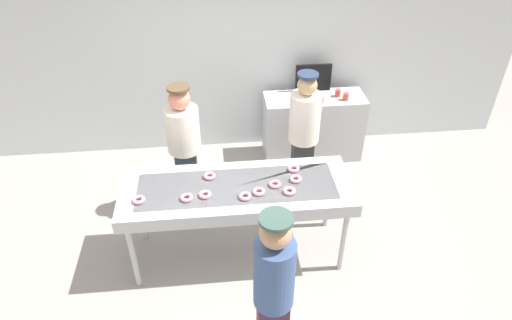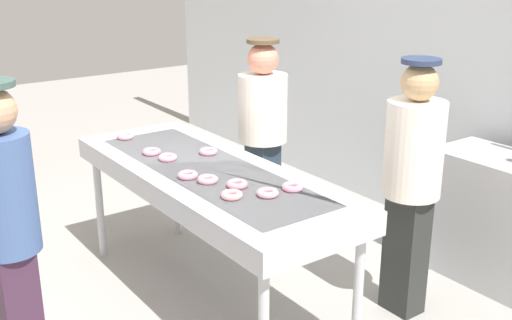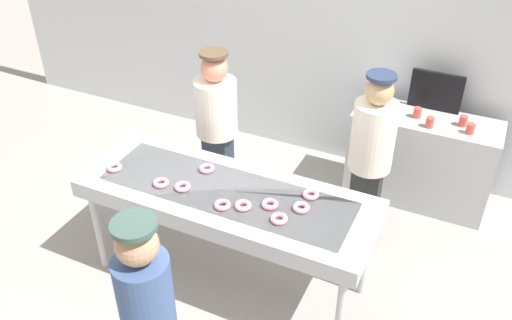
# 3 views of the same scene
# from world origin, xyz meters

# --- Properties ---
(ground_plane) EXTENTS (16.00, 16.00, 0.00)m
(ground_plane) POSITION_xyz_m (0.00, 0.00, 0.00)
(ground_plane) COLOR #9E9993
(back_wall) EXTENTS (8.00, 0.12, 2.94)m
(back_wall) POSITION_xyz_m (0.00, 2.22, 1.47)
(back_wall) COLOR silver
(back_wall) RESTS_ON ground
(fryer_conveyor) EXTENTS (2.27, 0.82, 0.92)m
(fryer_conveyor) POSITION_xyz_m (0.00, 0.00, 0.85)
(fryer_conveyor) COLOR #B7BABF
(fryer_conveyor) RESTS_ON ground
(strawberry_donut_0) EXTENTS (0.15, 0.15, 0.04)m
(strawberry_donut_0) POSITION_xyz_m (-0.26, 0.17, 0.94)
(strawberry_donut_0) COLOR pink
(strawberry_donut_0) RESTS_ON fryer_conveyor
(strawberry_donut_1) EXTENTS (0.17, 0.17, 0.04)m
(strawberry_donut_1) POSITION_xyz_m (0.20, -0.12, 0.94)
(strawberry_donut_1) COLOR pink
(strawberry_donut_1) RESTS_ON fryer_conveyor
(strawberry_donut_2) EXTENTS (0.17, 0.17, 0.04)m
(strawberry_donut_2) POSITION_xyz_m (-0.93, -0.13, 0.94)
(strawberry_donut_2) COLOR pink
(strawberry_donut_2) RESTS_ON fryer_conveyor
(strawberry_donut_3) EXTENTS (0.15, 0.15, 0.04)m
(strawberry_donut_3) POSITION_xyz_m (-0.31, -0.12, 0.94)
(strawberry_donut_3) COLOR pink
(strawberry_donut_3) RESTS_ON fryer_conveyor
(strawberry_donut_4) EXTENTS (0.17, 0.17, 0.04)m
(strawberry_donut_4) POSITION_xyz_m (0.07, -0.18, 0.94)
(strawberry_donut_4) COLOR pink
(strawberry_donut_4) RESTS_ON fryer_conveyor
(strawberry_donut_5) EXTENTS (0.17, 0.17, 0.04)m
(strawberry_donut_5) POSITION_xyz_m (0.49, -0.15, 0.94)
(strawberry_donut_5) COLOR pink
(strawberry_donut_5) RESTS_ON fryer_conveyor
(strawberry_donut_6) EXTENTS (0.16, 0.16, 0.04)m
(strawberry_donut_6) POSITION_xyz_m (0.59, 0.20, 0.94)
(strawberry_donut_6) COLOR pink
(strawberry_donut_6) RESTS_ON fryer_conveyor
(strawberry_donut_7) EXTENTS (0.15, 0.15, 0.04)m
(strawberry_donut_7) POSITION_xyz_m (-0.48, -0.15, 0.94)
(strawberry_donut_7) COLOR pink
(strawberry_donut_7) RESTS_ON fryer_conveyor
(strawberry_donut_8) EXTENTS (0.17, 0.17, 0.04)m
(strawberry_donut_8) POSITION_xyz_m (0.58, 0.03, 0.94)
(strawberry_donut_8) COLOR pink
(strawberry_donut_8) RESTS_ON fryer_conveyor
(strawberry_donut_9) EXTENTS (0.14, 0.14, 0.04)m
(strawberry_donut_9) POSITION_xyz_m (0.37, -0.03, 0.94)
(strawberry_donut_9) COLOR pink
(strawberry_donut_9) RESTS_ON fryer_conveyor
(worker_baker) EXTENTS (0.37, 0.37, 1.61)m
(worker_baker) POSITION_xyz_m (-0.53, 0.83, 0.94)
(worker_baker) COLOR #263340
(worker_baker) RESTS_ON ground
(worker_assistant) EXTENTS (0.36, 0.36, 1.64)m
(worker_assistant) POSITION_xyz_m (0.84, 0.94, 0.94)
(worker_assistant) COLOR #282A29
(worker_assistant) RESTS_ON ground
(customer_waiting) EXTENTS (0.31, 0.31, 1.67)m
(customer_waiting) POSITION_xyz_m (0.19, -1.27, 0.93)
(customer_waiting) COLOR #3D243A
(customer_waiting) RESTS_ON ground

